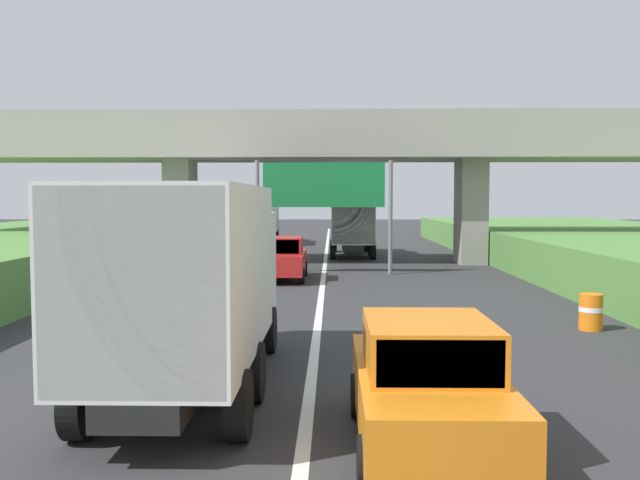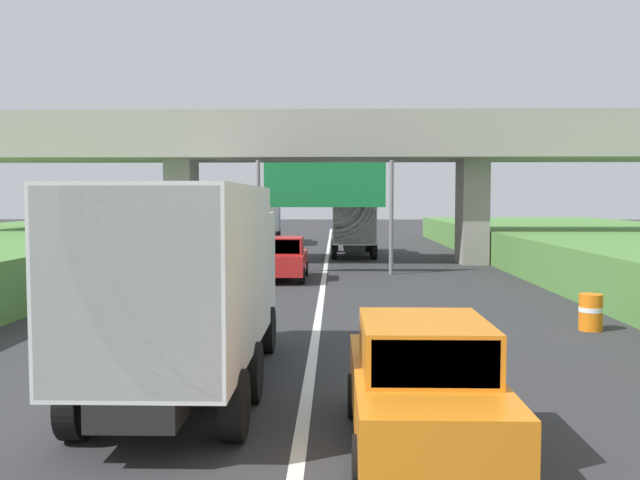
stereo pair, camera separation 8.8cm
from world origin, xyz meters
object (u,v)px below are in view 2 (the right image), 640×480
object	(u,v)px
truck_white	(191,277)
truck_silver	(204,229)
truck_green	(353,222)
car_orange	(423,385)
car_red	(283,258)
construction_barrel_2	(591,312)
truck_blue	(261,217)
overhead_highway_sign	(325,191)

from	to	relation	value
truck_white	truck_silver	world-z (taller)	same
truck_green	truck_silver	distance (m)	11.44
truck_green	car_orange	distance (m)	29.10
car_orange	car_red	bearing A→B (deg)	100.19
truck_white	construction_barrel_2	world-z (taller)	truck_white
car_red	construction_barrel_2	bearing A→B (deg)	-49.89
car_orange	car_red	xyz separation A→B (m)	(-3.20, 17.83, 0.00)
truck_blue	construction_barrel_2	world-z (taller)	truck_blue
truck_blue	car_orange	bearing A→B (deg)	-80.60
truck_white	car_red	size ratio (longest dim) A/B	1.78
car_orange	car_red	distance (m)	18.12
truck_blue	car_orange	size ratio (longest dim) A/B	1.78
truck_green	car_red	xyz separation A→B (m)	(-3.08, -11.25, -1.08)
truck_silver	car_red	size ratio (longest dim) A/B	1.78
truck_silver	car_orange	world-z (taller)	truck_silver
truck_white	car_red	bearing A→B (deg)	88.78
truck_green	truck_silver	world-z (taller)	same
truck_silver	car_red	distance (m)	4.18
car_orange	truck_silver	bearing A→B (deg)	108.87
truck_blue	truck_silver	size ratio (longest dim) A/B	1.00
overhead_highway_sign	truck_silver	world-z (taller)	overhead_highway_sign
truck_green	car_red	size ratio (longest dim) A/B	1.78
truck_white	car_orange	bearing A→B (deg)	-36.33
car_red	car_orange	bearing A→B (deg)	-79.81
car_red	truck_white	bearing A→B (deg)	-91.22
truck_white	construction_barrel_2	bearing A→B (deg)	31.40
overhead_highway_sign	construction_barrel_2	distance (m)	14.10
truck_green	construction_barrel_2	size ratio (longest dim) A/B	8.11
truck_white	truck_green	world-z (taller)	same
truck_green	car_red	distance (m)	11.71
truck_blue	car_red	bearing A→B (deg)	-81.26
overhead_highway_sign	construction_barrel_2	bearing A→B (deg)	-60.64
car_orange	construction_barrel_2	distance (m)	9.45
truck_blue	truck_silver	world-z (taller)	same
truck_blue	car_orange	world-z (taller)	truck_blue
truck_blue	truck_green	size ratio (longest dim) A/B	1.00
truck_blue	truck_green	bearing A→B (deg)	-57.50
truck_blue	overhead_highway_sign	bearing A→B (deg)	-75.70
truck_green	car_orange	size ratio (longest dim) A/B	1.78
truck_silver	car_orange	xyz separation A→B (m)	(6.75, -19.76, -1.08)
overhead_highway_sign	car_red	size ratio (longest dim) A/B	1.43
overhead_highway_sign	truck_green	distance (m)	9.44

